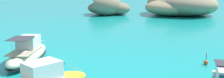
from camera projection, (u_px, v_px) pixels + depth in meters
islet_large at (179, 5)px, 86.10m from camera, size 26.59×26.11×7.12m
islet_small at (109, 7)px, 87.30m from camera, size 17.29×16.30×6.02m
motorboat_cream at (28, 53)px, 34.28m from camera, size 5.97×11.51×3.45m
channel_buoy at (206, 62)px, 33.14m from camera, size 0.56×0.56×1.48m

